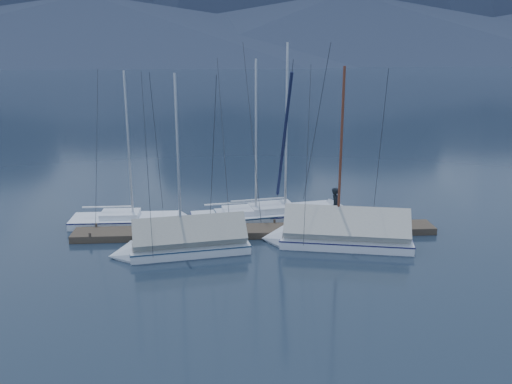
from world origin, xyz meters
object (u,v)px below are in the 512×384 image
(sailboat_open_left, at_px, (142,221))
(sailboat_open_right, at_px, (294,214))
(sailboat_open_mid, at_px, (265,217))
(person, at_px, (336,206))
(sailboat_covered_far, at_px, (179,244))
(sailboat_covered_near, at_px, (334,235))

(sailboat_open_left, distance_m, sailboat_open_right, 8.21)
(sailboat_open_right, bearing_deg, sailboat_open_mid, -166.42)
(sailboat_open_left, bearing_deg, person, -8.72)
(sailboat_open_right, bearing_deg, sailboat_covered_far, -141.15)
(sailboat_covered_near, relative_size, person, 4.92)
(sailboat_open_left, relative_size, person, 4.66)
(sailboat_open_right, bearing_deg, person, -50.33)
(sailboat_open_right, bearing_deg, sailboat_open_left, -175.65)
(sailboat_covered_far, bearing_deg, sailboat_open_right, 38.85)
(sailboat_open_left, distance_m, sailboat_open_mid, 6.53)
(sailboat_open_right, height_order, sailboat_covered_far, sailboat_open_right)
(sailboat_open_mid, bearing_deg, sailboat_covered_near, -52.14)
(sailboat_covered_near, height_order, person, sailboat_covered_near)
(sailboat_open_left, xyz_separation_m, sailboat_open_right, (8.19, 0.62, 0.03))
(sailboat_open_left, height_order, sailboat_open_right, sailboat_open_right)
(sailboat_open_mid, bearing_deg, sailboat_open_left, -178.06)
(sailboat_open_left, relative_size, sailboat_open_mid, 0.94)
(sailboat_open_left, height_order, person, sailboat_open_left)
(sailboat_covered_far, bearing_deg, sailboat_covered_near, 4.66)
(sailboat_open_right, height_order, sailboat_covered_near, sailboat_open_right)
(sailboat_open_left, bearing_deg, sailboat_covered_far, -62.30)
(sailboat_open_right, relative_size, sailboat_covered_near, 1.11)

